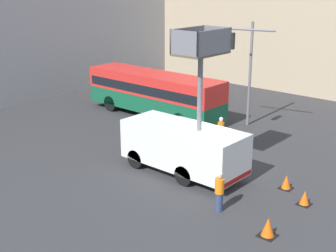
{
  "coord_description": "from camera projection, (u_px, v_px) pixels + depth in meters",
  "views": [
    {
      "loc": [
        -17.86,
        -12.85,
        9.37
      ],
      "look_at": [
        -1.19,
        1.78,
        2.24
      ],
      "focal_mm": 50.0,
      "sensor_mm": 36.0,
      "label": 1
    }
  ],
  "objects": [
    {
      "name": "city_bus",
      "position": [
        154.0,
        91.0,
        32.28
      ],
      "size": [
        2.58,
        10.59,
        3.02
      ],
      "rotation": [
        0.0,
        0.0,
        1.62
      ],
      "color": "#145638",
      "rests_on": "ground_plane"
    },
    {
      "name": "building_backdrop_side",
      "position": [
        300.0,
        3.0,
        41.9
      ],
      "size": [
        10.0,
        28.0,
        14.14
      ],
      "color": "tan",
      "rests_on": "ground_plane"
    },
    {
      "name": "traffic_cone_far_side",
      "position": [
        286.0,
        182.0,
        21.53
      ],
      "size": [
        0.58,
        0.58,
        0.66
      ],
      "color": "black",
      "rests_on": "ground_plane"
    },
    {
      "name": "traffic_light_pole",
      "position": [
        244.0,
        60.0,
        28.38
      ],
      "size": [
        4.01,
        3.76,
        6.7
      ],
      "color": "slate",
      "rests_on": "ground_plane"
    },
    {
      "name": "road_worker_near_truck",
      "position": [
        219.0,
        191.0,
        19.29
      ],
      "size": [
        0.38,
        0.38,
        1.79
      ],
      "rotation": [
        0.0,
        0.0,
        5.19
      ],
      "color": "navy",
      "rests_on": "ground_plane"
    },
    {
      "name": "ground_plane",
      "position": [
        210.0,
        170.0,
        23.72
      ],
      "size": [
        120.0,
        120.0,
        0.0
      ],
      "primitive_type": "plane",
      "color": "#333335"
    },
    {
      "name": "utility_truck",
      "position": [
        184.0,
        143.0,
        22.86
      ],
      "size": [
        2.45,
        6.34,
        7.17
      ],
      "color": "silver",
      "rests_on": "ground_plane"
    },
    {
      "name": "traffic_cone_near_truck",
      "position": [
        268.0,
        228.0,
        17.56
      ],
      "size": [
        0.66,
        0.66,
        0.75
      ],
      "color": "black",
      "rests_on": "ground_plane"
    },
    {
      "name": "road_worker_directing",
      "position": [
        221.0,
        132.0,
        26.66
      ],
      "size": [
        0.38,
        0.38,
        1.78
      ],
      "rotation": [
        0.0,
        0.0,
        3.86
      ],
      "color": "navy",
      "rests_on": "ground_plane"
    },
    {
      "name": "traffic_cone_mid_road",
      "position": [
        305.0,
        198.0,
        20.02
      ],
      "size": [
        0.56,
        0.56,
        0.64
      ],
      "color": "black",
      "rests_on": "ground_plane"
    }
  ]
}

